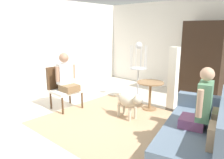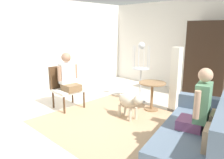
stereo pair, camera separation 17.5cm
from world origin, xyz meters
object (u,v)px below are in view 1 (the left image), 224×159
(dog, at_px, (129,101))
(bird_cage_stand, at_px, (138,70))
(armchair, at_px, (63,84))
(person_on_couch, at_px, (201,104))
(armoire_cabinet, at_px, (203,60))
(person_on_armchair, at_px, (66,75))
(column_lamp, at_px, (173,80))
(couch, at_px, (201,135))
(round_end_table, at_px, (150,90))

(dog, distance_m, bird_cage_stand, 1.31)
(armchair, bearing_deg, person_on_couch, 2.06)
(bird_cage_stand, xyz_separation_m, armoire_cabinet, (1.12, 1.35, 0.21))
(person_on_couch, bearing_deg, bird_cage_stand, 145.15)
(person_on_armchair, distance_m, column_lamp, 2.40)
(dog, bearing_deg, column_lamp, 67.27)
(person_on_couch, distance_m, bird_cage_stand, 2.60)
(column_lamp, relative_size, armoire_cabinet, 0.72)
(person_on_couch, relative_size, person_on_armchair, 1.06)
(armchair, relative_size, bird_cage_stand, 0.65)
(dog, height_order, bird_cage_stand, bird_cage_stand)
(couch, bearing_deg, dog, 167.90)
(person_on_armchair, relative_size, round_end_table, 1.30)
(dog, bearing_deg, bird_cage_stand, 116.88)
(bird_cage_stand, bearing_deg, dog, -63.12)
(bird_cage_stand, bearing_deg, person_on_armchair, -117.46)
(dog, relative_size, armoire_cabinet, 0.39)
(round_end_table, height_order, dog, round_end_table)
(armchair, relative_size, dog, 1.23)
(armchair, height_order, armoire_cabinet, armoire_cabinet)
(couch, distance_m, person_on_couch, 0.49)
(couch, xyz_separation_m, person_on_couch, (-0.03, -0.04, 0.49))
(couch, height_order, person_on_couch, person_on_couch)
(armoire_cabinet, bearing_deg, round_end_table, -106.91)
(column_lamp, bearing_deg, armchair, -142.35)
(couch, xyz_separation_m, armchair, (-3.16, -0.15, 0.25))
(armoire_cabinet, bearing_deg, column_lamp, -95.14)
(couch, relative_size, dog, 2.64)
(round_end_table, relative_size, bird_cage_stand, 0.43)
(person_on_couch, distance_m, person_on_armchair, 2.98)
(armchair, distance_m, column_lamp, 2.52)
(person_on_couch, bearing_deg, armchair, -177.94)
(armchair, xyz_separation_m, round_end_table, (1.60, 1.24, -0.10))
(person_on_couch, distance_m, armoire_cabinet, 3.02)
(person_on_couch, xyz_separation_m, dog, (-1.58, 0.38, -0.41))
(armchair, height_order, bird_cage_stand, bird_cage_stand)
(couch, relative_size, round_end_table, 3.20)
(armchair, height_order, round_end_table, armchair)
(couch, height_order, armoire_cabinet, armoire_cabinet)
(person_on_armchair, distance_m, armoire_cabinet, 3.56)
(round_end_table, xyz_separation_m, dog, (-0.04, -0.74, -0.07))
(armchair, relative_size, person_on_couch, 1.09)
(column_lamp, bearing_deg, bird_cage_stand, 176.42)
(armoire_cabinet, bearing_deg, bird_cage_stand, -129.82)
(dog, xyz_separation_m, column_lamp, (0.44, 1.04, 0.33))
(couch, relative_size, person_on_couch, 2.34)
(column_lamp, bearing_deg, dog, -112.73)
(armchair, bearing_deg, couch, 2.75)
(couch, bearing_deg, round_end_table, 145.18)
(person_on_armchair, distance_m, bird_cage_stand, 1.81)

